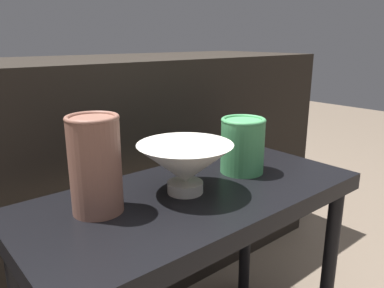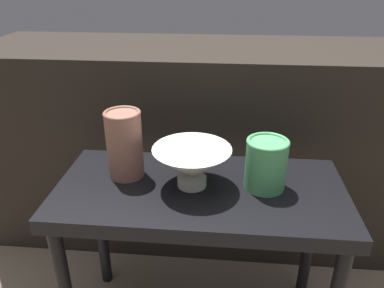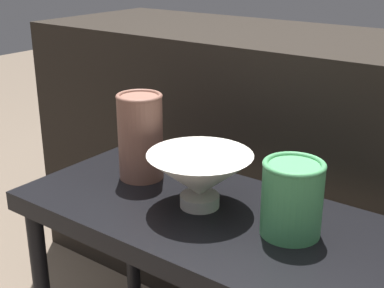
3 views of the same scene
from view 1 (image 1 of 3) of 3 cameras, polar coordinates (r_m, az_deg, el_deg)
name	(u,v)px [view 1 (image 1 of 3)]	position (r m, az deg, el deg)	size (l,w,h in m)	color
table	(195,218)	(0.85, 0.47, -11.17)	(0.76, 0.36, 0.51)	black
couch_backdrop	(91,177)	(1.28, -15.19, -4.92)	(1.72, 0.50, 0.76)	black
bowl	(185,164)	(0.79, -1.06, -3.08)	(0.20, 0.20, 0.11)	silver
vase_textured_left	(95,164)	(0.71, -14.53, -2.90)	(0.10, 0.10, 0.19)	brown
vase_colorful_right	(243,144)	(0.92, 7.72, -0.05)	(0.11, 0.11, 0.14)	#47995B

